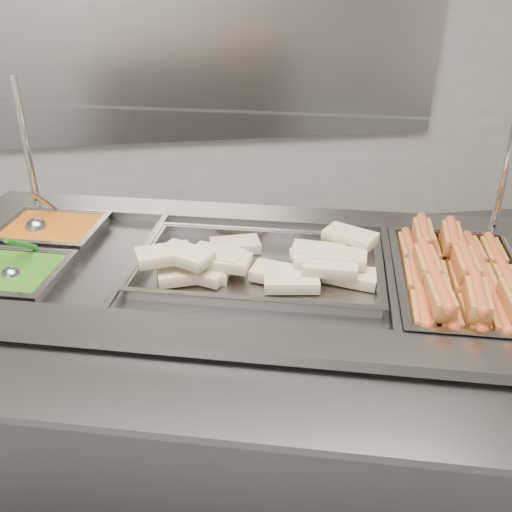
{
  "coord_description": "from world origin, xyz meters",
  "views": [
    {
      "loc": [
        -0.05,
        -0.85,
        1.6
      ],
      "look_at": [
        0.14,
        0.49,
        0.87
      ],
      "focal_mm": 40.0,
      "sensor_mm": 36.0,
      "label": 1
    }
  ],
  "objects": [
    {
      "name": "back_panel",
      "position": [
        0.0,
        2.45,
        1.2
      ],
      "size": [
        3.0,
        0.04,
        1.2
      ],
      "primitive_type": "cube",
      "color": "#99948F",
      "rests_on": "ground"
    },
    {
      "name": "steam_counter",
      "position": [
        0.1,
        0.51,
        0.42
      ],
      "size": [
        1.92,
        1.24,
        0.85
      ],
      "color": "slate",
      "rests_on": "ground"
    },
    {
      "name": "tray_rail",
      "position": [
        -0.04,
        0.04,
        0.8
      ],
      "size": [
        1.7,
        0.79,
        0.05
      ],
      "color": "slate",
      "rests_on": "steam_counter"
    },
    {
      "name": "sneeze_guard",
      "position": [
        0.15,
        0.7,
        1.19
      ],
      "size": [
        1.57,
        0.7,
        0.41
      ],
      "color": "silver",
      "rests_on": "steam_counter"
    },
    {
      "name": "pan_hotdogs",
      "position": [
        0.66,
        0.34,
        0.81
      ],
      "size": [
        0.45,
        0.59,
        0.09
      ],
      "color": "gray",
      "rests_on": "steam_counter"
    },
    {
      "name": "pan_wraps",
      "position": [
        0.15,
        0.49,
        0.82
      ],
      "size": [
        0.72,
        0.54,
        0.07
      ],
      "color": "gray",
      "rests_on": "steam_counter"
    },
    {
      "name": "pan_beans",
      "position": [
        -0.45,
        0.81,
        0.81
      ],
      "size": [
        0.33,
        0.3,
        0.09
      ],
      "color": "gray",
      "rests_on": "steam_counter"
    },
    {
      "name": "pan_peas",
      "position": [
        -0.52,
        0.54,
        0.81
      ],
      "size": [
        0.33,
        0.3,
        0.09
      ],
      "color": "gray",
      "rests_on": "steam_counter"
    },
    {
      "name": "hotdogs_in_buns",
      "position": [
        0.65,
        0.34,
        0.85
      ],
      "size": [
        0.41,
        0.54,
        0.11
      ],
      "color": "#9E5621",
      "rests_on": "pan_hotdogs"
    },
    {
      "name": "tortilla_wraps",
      "position": [
        0.15,
        0.47,
        0.86
      ],
      "size": [
        0.67,
        0.33,
        0.09
      ],
      "color": "beige",
      "rests_on": "pan_wraps"
    },
    {
      "name": "ladle",
      "position": [
        -0.49,
        0.8,
        0.85
      ],
      "size": [
        0.08,
        0.17,
        0.15
      ],
      "color": "#A8A8AD",
      "rests_on": "pan_beans"
    },
    {
      "name": "serving_spoon",
      "position": [
        -0.5,
        0.53,
        0.86
      ],
      "size": [
        0.07,
        0.16,
        0.13
      ],
      "color": "#A8A8AD",
      "rests_on": "pan_peas"
    }
  ]
}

